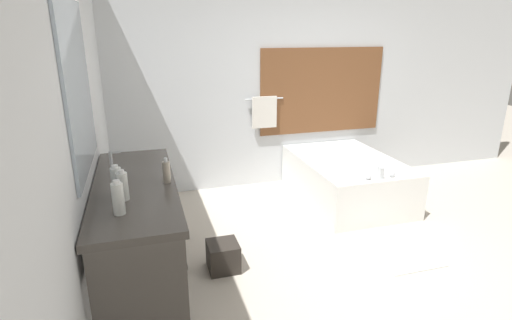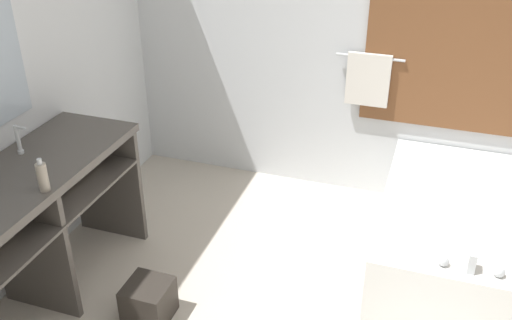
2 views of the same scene
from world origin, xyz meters
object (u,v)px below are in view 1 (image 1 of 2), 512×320
object	(u,v)px
water_bottle_1	(117,181)
waste_bin	(223,256)
bathtub	(346,177)
soap_dispenser	(167,172)
water_bottle_2	(118,198)
water_bottle_3	(123,186)

from	to	relation	value
water_bottle_1	waste_bin	world-z (taller)	water_bottle_1
bathtub	soap_dispenser	size ratio (longest dim) A/B	8.41
water_bottle_2	water_bottle_3	distance (m)	0.21
waste_bin	water_bottle_3	bearing A→B (deg)	-150.24
water_bottle_3	soap_dispenser	size ratio (longest dim) A/B	1.10
water_bottle_1	soap_dispenser	xyz separation A→B (m)	(0.34, 0.14, -0.02)
bathtub	soap_dispenser	bearing A→B (deg)	-150.29
bathtub	water_bottle_2	world-z (taller)	water_bottle_2
soap_dispenser	waste_bin	world-z (taller)	soap_dispenser
waste_bin	water_bottle_2	bearing A→B (deg)	-139.86
soap_dispenser	waste_bin	xyz separation A→B (m)	(0.43, 0.17, -0.87)
water_bottle_2	waste_bin	size ratio (longest dim) A/B	0.83
water_bottle_2	soap_dispenser	bearing A→B (deg)	55.26
bathtub	waste_bin	distance (m)	2.05
bathtub	water_bottle_1	distance (m)	2.96
bathtub	waste_bin	world-z (taller)	bathtub
water_bottle_3	soap_dispenser	distance (m)	0.38
water_bottle_1	soap_dispenser	bearing A→B (deg)	22.71
bathtub	soap_dispenser	xyz separation A→B (m)	(-2.18, -1.24, 0.72)
bathtub	waste_bin	bearing A→B (deg)	-148.55
bathtub	waste_bin	size ratio (longest dim) A/B	6.02
bathtub	water_bottle_3	world-z (taller)	water_bottle_3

